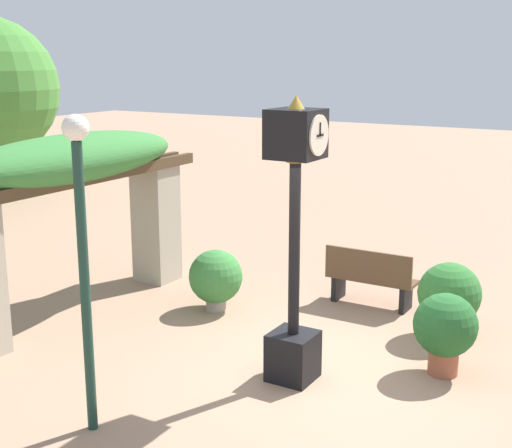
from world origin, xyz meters
The scene contains 8 objects.
ground_plane centered at (0.00, 0.00, 0.00)m, with size 60.00×60.00×0.00m, color #9E7A60.
pedestal_clock centered at (-0.38, 0.24, 1.66)m, with size 0.53×0.58×3.27m.
pergola centered at (0.00, 3.97, 1.91)m, with size 4.81×1.19×2.63m.
potted_plant_near_left centered at (1.78, -0.95, 0.57)m, with size 0.84×0.84×1.03m.
potted_plant_near_right centered at (0.64, -1.23, 0.58)m, with size 0.75×0.75×0.99m.
potted_plant_far_left centered at (1.08, 2.30, 0.50)m, with size 0.80×0.80×0.92m.
park_bench centered at (2.41, 0.41, 0.43)m, with size 0.42×1.35×0.89m.
lamp_post centered at (-2.43, 1.46, 2.02)m, with size 0.25×0.25×3.17m.
Camera 1 is at (-7.22, -3.31, 3.69)m, focal length 50.00 mm.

